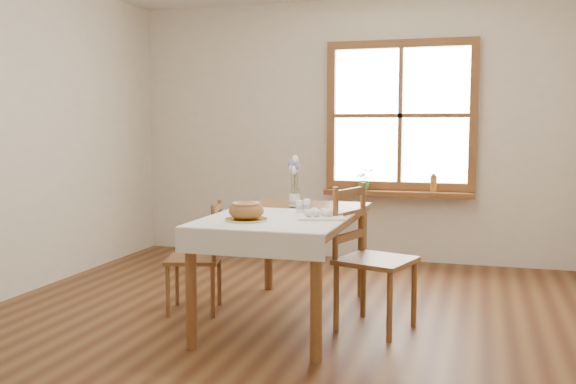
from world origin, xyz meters
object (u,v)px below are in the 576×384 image
object	(u,v)px
bread_plate	(246,220)
flower_vase	(294,201)
dining_table	(288,226)
chair_right	(376,258)
chair_left	(194,257)

from	to	relation	value
bread_plate	flower_vase	bearing A→B (deg)	84.09
dining_table	chair_right	size ratio (longest dim) A/B	1.67
dining_table	chair_left	bearing A→B (deg)	-179.65
dining_table	bread_plate	size ratio (longest dim) A/B	6.18
dining_table	bread_plate	world-z (taller)	bread_plate
chair_right	dining_table	bearing A→B (deg)	104.45
flower_vase	chair_left	bearing A→B (deg)	-152.22
chair_right	flower_vase	xyz separation A→B (m)	(-0.67, 0.38, 0.32)
flower_vase	bread_plate	bearing A→B (deg)	-95.91
chair_right	bread_plate	distance (m)	0.91
dining_table	chair_left	size ratio (longest dim) A/B	1.99
chair_right	bread_plate	world-z (taller)	chair_right
dining_table	flower_vase	distance (m)	0.37
dining_table	flower_vase	bearing A→B (deg)	98.84
chair_left	chair_right	size ratio (longest dim) A/B	0.84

